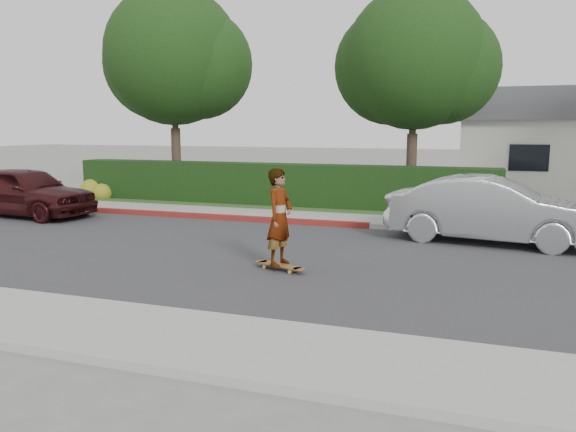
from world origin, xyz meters
name	(u,v)px	position (x,y,z in m)	size (l,w,h in m)	color
ground	(287,259)	(0.00, 0.00, 0.00)	(120.00, 120.00, 0.00)	slate
road	(287,259)	(0.00, 0.00, 0.01)	(60.00, 8.00, 0.01)	#2D2D30
curb_near	(194,317)	(0.00, -4.10, 0.07)	(60.00, 0.20, 0.15)	#9E9E99
sidewalk_near	(161,341)	(0.00, -5.00, 0.06)	(60.00, 1.60, 0.12)	gray
curb_far	(335,224)	(0.00, 4.10, 0.07)	(60.00, 0.20, 0.15)	#9E9E99
curb_red_section	(177,215)	(-5.00, 4.10, 0.08)	(12.00, 0.21, 0.15)	maroon
sidewalk_far	(342,219)	(0.00, 5.00, 0.06)	(60.00, 1.60, 0.12)	gray
planting_strip	(354,212)	(0.00, 6.60, 0.05)	(60.00, 1.60, 0.10)	#2D4C1E
hedge	(273,185)	(-3.00, 7.20, 0.75)	(15.00, 1.00, 1.50)	black
flowering_shrub	(95,191)	(-10.01, 6.74, 0.33)	(1.40, 1.00, 0.90)	#2D4C19
tree_left	(175,61)	(-7.51, 8.69, 5.26)	(5.99, 5.21, 8.00)	#33261C
tree_center	(415,63)	(1.49, 9.19, 4.90)	(5.66, 4.84, 7.44)	#33261C
skateboard	(280,265)	(0.18, -0.97, 0.10)	(1.19, 0.62, 0.11)	gold
skateboarder	(280,217)	(0.18, -0.97, 1.05)	(0.68, 0.45, 1.86)	white
car_silver	(492,210)	(4.08, 3.13, 0.79)	(1.68, 4.82, 1.59)	#B8BBC0
car_maroon	(26,191)	(-9.51, 2.77, 0.78)	(1.84, 4.57, 1.56)	#381214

